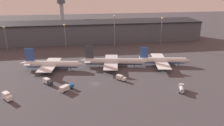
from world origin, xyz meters
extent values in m
plane|color=#423F44|center=(0.00, 0.00, 0.00)|extent=(600.00, 600.00, 0.00)
cube|color=#4C515B|center=(0.00, 96.94, 8.74)|extent=(216.03, 28.40, 17.48)
cube|color=black|center=(0.00, 96.94, 18.08)|extent=(216.03, 30.40, 1.20)
cylinder|color=white|center=(-25.70, 25.16, 3.93)|extent=(33.67, 9.75, 4.14)
cylinder|color=#2D519E|center=(-25.70, 25.16, 3.21)|extent=(31.91, 8.85, 3.52)
cone|color=white|center=(-8.00, 22.11, 3.93)|extent=(5.56, 4.71, 3.93)
cone|color=white|center=(-43.61, 28.24, 4.24)|extent=(6.71, 4.52, 3.52)
cube|color=#2D519E|center=(-39.55, 27.54, 10.15)|extent=(5.78, 1.38, 8.30)
cube|color=white|center=(-40.21, 27.65, 4.55)|extent=(5.70, 10.11, 0.24)
cube|color=white|center=(-27.35, 25.44, 3.41)|extent=(13.47, 27.69, 0.36)
cylinder|color=gray|center=(-25.10, 32.59, 2.03)|extent=(4.87, 3.01, 2.28)
cylinder|color=gray|center=(-27.62, 17.95, 2.03)|extent=(4.87, 3.01, 2.28)
cylinder|color=black|center=(-14.17, 23.17, 0.93)|extent=(0.50, 0.50, 1.86)
cylinder|color=black|center=(-27.07, 27.07, 0.93)|extent=(0.50, 0.50, 1.86)
cylinder|color=black|center=(-27.63, 23.81, 0.93)|extent=(0.50, 0.50, 1.86)
cylinder|color=silver|center=(14.37, 24.94, 3.79)|extent=(39.03, 10.53, 3.99)
cylinder|color=#333842|center=(14.37, 24.94, 3.10)|extent=(37.01, 9.61, 3.39)
cone|color=silver|center=(34.72, 21.44, 3.79)|extent=(5.37, 4.55, 3.79)
cone|color=silver|center=(-6.19, 28.47, 4.09)|extent=(6.48, 4.36, 3.39)
cube|color=#333842|center=(-1.74, 27.71, 10.01)|extent=(5.58, 1.34, 8.45)
cube|color=silver|center=(-2.51, 27.84, 4.39)|extent=(5.79, 11.46, 0.24)
cube|color=silver|center=(12.45, 25.27, 3.29)|extent=(13.81, 31.45, 0.36)
cylinder|color=gray|center=(15.04, 33.46, 1.95)|extent=(4.70, 2.91, 2.20)
cylinder|color=gray|center=(12.16, 16.68, 1.95)|extent=(4.70, 2.91, 2.20)
cylinder|color=black|center=(27.79, 22.63, 0.90)|extent=(0.50, 0.50, 1.80)
cylinder|color=black|center=(12.72, 26.84, 0.90)|extent=(0.50, 0.50, 1.80)
cylinder|color=black|center=(12.18, 23.69, 0.90)|extent=(0.50, 0.50, 1.80)
cylinder|color=white|center=(47.43, 22.66, 3.62)|extent=(30.93, 8.97, 3.81)
cylinder|color=#2D519E|center=(47.43, 22.66, 2.95)|extent=(29.32, 8.14, 3.24)
cone|color=white|center=(63.70, 19.86, 3.62)|extent=(5.12, 4.34, 3.62)
cone|color=white|center=(30.97, 25.50, 3.91)|extent=(6.18, 4.16, 3.24)
cube|color=#2D519E|center=(34.71, 24.85, 9.10)|extent=(5.33, 1.30, 7.15)
cube|color=white|center=(34.11, 24.96, 4.19)|extent=(5.72, 12.06, 0.24)
cube|color=white|center=(45.92, 22.92, 3.14)|extent=(13.72, 33.13, 0.36)
cylinder|color=gray|center=(48.35, 31.65, 1.85)|extent=(4.49, 2.78, 2.10)
cylinder|color=gray|center=(45.30, 13.89, 1.85)|extent=(4.49, 2.78, 2.10)
cylinder|color=black|center=(58.03, 20.84, 0.86)|extent=(0.50, 0.50, 1.71)
cylinder|color=black|center=(46.18, 24.43, 0.86)|extent=(0.50, 0.50, 1.71)
cylinder|color=black|center=(45.66, 21.42, 0.86)|extent=(0.50, 0.50, 1.71)
cube|color=white|center=(16.27, 0.81, 1.55)|extent=(2.91, 2.88, 1.66)
cube|color=silver|center=(14.19, 3.01, 1.82)|extent=(4.14, 4.18, 2.21)
cylinder|color=black|center=(16.82, 1.56, 0.45)|extent=(1.06, 1.07, 0.90)
cylinder|color=black|center=(15.50, 0.31, 0.45)|extent=(1.06, 1.07, 0.90)
cylinder|color=black|center=(14.35, 4.16, 0.45)|extent=(1.06, 1.07, 0.90)
cylinder|color=black|center=(13.04, 2.92, 0.45)|extent=(1.06, 1.07, 0.90)
cube|color=#9EA3A8|center=(44.12, -13.52, 1.92)|extent=(3.02, 2.78, 2.40)
cylinder|color=#B7B7BC|center=(42.72, -17.01, 1.82)|extent=(3.71, 4.97, 2.20)
cylinder|color=black|center=(43.16, -13.44, 0.45)|extent=(0.90, 1.06, 0.90)
cylinder|color=black|center=(44.87, -14.12, 0.45)|extent=(0.90, 1.06, 0.90)
cylinder|color=black|center=(41.45, -17.73, 0.45)|extent=(0.90, 1.06, 0.90)
cylinder|color=black|center=(43.15, -18.41, 0.45)|extent=(0.90, 1.06, 0.90)
cube|color=white|center=(-41.43, -13.77, 1.87)|extent=(3.02, 2.93, 2.30)
cube|color=silver|center=(-43.46, -11.34, 2.25)|extent=(4.22, 4.37, 3.07)
cylinder|color=black|center=(-40.83, -13.05, 0.45)|extent=(1.05, 1.09, 0.90)
cylinder|color=black|center=(-42.25, -14.23, 0.45)|extent=(1.05, 1.09, 0.90)
cylinder|color=black|center=(-43.24, -10.16, 0.45)|extent=(1.05, 1.09, 0.90)
cylinder|color=black|center=(-44.66, -11.34, 0.45)|extent=(1.05, 1.09, 0.90)
cube|color=#195199|center=(-13.40, -3.75, 1.59)|extent=(3.51, 3.51, 1.74)
cube|color=silver|center=(-16.42, -6.79, 1.88)|extent=(5.30, 5.31, 2.33)
cylinder|color=black|center=(-14.25, -3.24, 0.45)|extent=(1.09, 1.09, 0.90)
cylinder|color=black|center=(-12.88, -4.60, 0.45)|extent=(1.09, 1.09, 0.90)
cylinder|color=black|center=(-17.84, -6.84, 0.45)|extent=(1.09, 1.09, 0.90)
cylinder|color=black|center=(-16.47, -8.20, 0.45)|extent=(1.09, 1.09, 0.90)
cube|color=#282D38|center=(-24.49, 1.40, 1.63)|extent=(3.07, 3.00, 1.83)
cube|color=silver|center=(-26.66, 3.98, 1.94)|extent=(4.36, 4.53, 2.43)
cylinder|color=black|center=(-23.91, 2.13, 0.45)|extent=(1.05, 1.08, 0.90)
cylinder|color=black|center=(-25.31, 0.95, 0.45)|extent=(1.05, 1.08, 0.90)
cylinder|color=black|center=(-26.48, 5.19, 0.45)|extent=(1.05, 1.08, 0.90)
cylinder|color=black|center=(-27.88, 4.02, 0.45)|extent=(1.05, 1.08, 0.90)
cylinder|color=slate|center=(-67.26, 74.57, 9.43)|extent=(0.70, 0.70, 18.85)
sphere|color=beige|center=(-67.26, 74.57, 19.45)|extent=(1.80, 1.80, 1.80)
cylinder|color=slate|center=(-19.66, 74.57, 9.76)|extent=(0.70, 0.70, 19.53)
sphere|color=beige|center=(-19.66, 74.57, 20.13)|extent=(1.80, 1.80, 1.80)
cylinder|color=slate|center=(22.66, 74.57, 12.99)|extent=(0.70, 0.70, 25.97)
sphere|color=beige|center=(22.66, 74.57, 26.57)|extent=(1.80, 1.80, 1.80)
cylinder|color=slate|center=(65.10, 74.57, 11.64)|extent=(0.70, 0.70, 23.27)
sphere|color=beige|center=(65.10, 74.57, 23.87)|extent=(1.80, 1.80, 1.80)
cylinder|color=#99999E|center=(-26.13, 143.46, 15.96)|extent=(4.40, 4.40, 31.91)
cylinder|color=#4C515B|center=(-26.13, 143.46, 33.91)|extent=(9.00, 9.00, 4.00)
camera|label=1|loc=(-7.02, -110.19, 52.35)|focal=35.00mm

